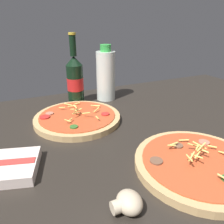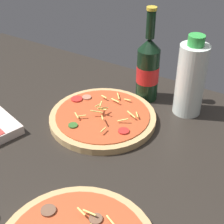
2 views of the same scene
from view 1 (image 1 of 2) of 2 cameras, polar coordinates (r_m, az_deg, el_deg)
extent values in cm
cube|color=#28231E|center=(65.79, 3.03, -6.62)|extent=(160.00, 90.00, 2.50)
cylinder|color=tan|center=(54.66, 21.45, -12.62)|extent=(28.61, 28.61, 1.82)
cylinder|color=#C14C28|center=(54.08, 21.62, -11.71)|extent=(25.18, 25.18, 0.30)
cylinder|color=brown|center=(57.44, 16.81, -8.38)|extent=(2.55, 2.55, 0.40)
cylinder|color=brown|center=(50.71, 11.49, -12.40)|extent=(2.92, 2.92, 0.40)
cylinder|color=#B7755B|center=(61.09, 22.92, -7.30)|extent=(2.74, 2.74, 0.40)
cylinder|color=#EADB6B|center=(57.41, 27.21, -9.48)|extent=(0.46, 2.78, 1.18)
cylinder|color=#EADB6B|center=(50.13, 19.57, -11.24)|extent=(1.39, 2.91, 0.79)
cylinder|color=#EADB6B|center=(56.24, 15.75, -8.03)|extent=(2.77, 0.47, 0.48)
cylinder|color=#EADB6B|center=(54.10, 22.57, -9.17)|extent=(1.51, 2.76, 0.52)
cylinder|color=#EADB6B|center=(56.08, 20.48, -8.12)|extent=(2.68, 1.65, 1.17)
cylinder|color=#EADB6B|center=(52.39, 21.43, -10.37)|extent=(2.52, 1.34, 0.84)
cylinder|color=#EADB6B|center=(53.31, 22.31, -8.44)|extent=(3.24, 1.17, 1.29)
cylinder|color=#EADB6B|center=(54.85, 15.31, -8.41)|extent=(2.13, 0.86, 0.62)
cylinder|color=#EADB6B|center=(51.87, 21.32, -10.70)|extent=(0.56, 3.09, 1.08)
cylinder|color=#EADB6B|center=(59.40, 18.24, -6.99)|extent=(2.47, 1.44, 0.52)
cylinder|color=#EADB6B|center=(48.95, 26.85, -14.86)|extent=(0.51, 2.06, 0.50)
cylinder|color=#EADB6B|center=(51.18, 20.08, -10.84)|extent=(2.85, 1.65, 1.12)
cylinder|color=#EADB6B|center=(58.68, 24.67, -8.19)|extent=(1.92, 1.55, 0.62)
cylinder|color=#EADB6B|center=(52.99, 21.38, -8.62)|extent=(2.01, 1.50, 0.36)
cylinder|color=#EADB6B|center=(54.70, 21.87, -8.04)|extent=(2.42, 2.69, 1.47)
cylinder|color=tan|center=(73.47, -8.97, -1.61)|extent=(28.26, 28.26, 1.87)
cylinder|color=#C14C28|center=(73.02, -9.03, -0.84)|extent=(24.86, 24.86, 0.30)
cylinder|color=#336628|center=(64.80, -9.95, -3.82)|extent=(2.37, 2.37, 0.40)
cylinder|color=red|center=(72.24, -1.76, -0.52)|extent=(2.75, 2.75, 0.40)
cylinder|color=#B7755B|center=(75.43, -16.01, -0.40)|extent=(2.54, 2.54, 0.40)
cylinder|color=red|center=(73.22, -17.16, -1.27)|extent=(3.23, 3.23, 0.40)
cylinder|color=#EADB6B|center=(81.23, -9.11, 2.23)|extent=(2.10, 0.41, 0.61)
cylinder|color=#EADB6B|center=(76.75, -4.47, 1.60)|extent=(2.97, 1.24, 0.92)
cylinder|color=#EADB6B|center=(67.93, -10.79, -1.96)|extent=(1.70, 1.61, 0.41)
cylinder|color=#EADB6B|center=(73.89, -4.12, 0.57)|extent=(2.60, 1.65, 1.10)
cylinder|color=#EADB6B|center=(68.02, -3.86, -1.47)|extent=(0.37, 2.19, 0.37)
cylinder|color=#EADB6B|center=(72.42, -9.21, 0.62)|extent=(1.72, 3.07, 1.36)
cylinder|color=#EADB6B|center=(71.70, -9.59, 1.40)|extent=(0.88, 1.89, 0.90)
cylinder|color=#EADB6B|center=(70.75, -9.40, -0.26)|extent=(2.88, 2.11, 1.07)
cylinder|color=#EADB6B|center=(77.55, -12.93, 1.14)|extent=(2.01, 0.79, 0.40)
cylinder|color=#EADB6B|center=(78.53, -4.12, 1.67)|extent=(2.19, 2.88, 0.99)
cylinder|color=#EADB6B|center=(71.93, -10.34, 0.71)|extent=(0.76, 3.24, 1.42)
cylinder|color=#EADB6B|center=(72.16, -8.92, 0.45)|extent=(2.71, 0.53, 1.16)
cylinder|color=#EADB6B|center=(66.86, -11.54, -2.21)|extent=(1.91, 1.21, 0.98)
cylinder|color=#EADB6B|center=(80.97, -11.39, 1.95)|extent=(2.40, 2.77, 0.38)
cylinder|color=#EADB6B|center=(78.40, -10.40, 1.55)|extent=(2.92, 1.06, 0.50)
cylinder|color=#EADB6B|center=(69.95, -6.70, -0.28)|extent=(2.26, 2.75, 1.29)
cylinder|color=black|center=(87.39, -9.54, 7.08)|extent=(6.32, 6.32, 15.21)
cone|color=black|center=(85.32, -9.95, 13.08)|extent=(6.32, 6.32, 3.38)
cylinder|color=black|center=(84.56, -10.22, 16.71)|extent=(2.40, 2.40, 7.51)
cylinder|color=gold|center=(84.21, -10.43, 19.51)|extent=(2.76, 2.76, 0.80)
cylinder|color=red|center=(87.31, -9.55, 7.27)|extent=(6.38, 6.38, 4.87)
cylinder|color=silver|center=(90.35, -1.63, 9.36)|extent=(7.67, 7.67, 19.57)
cylinder|color=green|center=(88.34, -1.71, 16.37)|extent=(4.22, 4.22, 2.67)
cylinder|color=beige|center=(40.74, 1.69, -23.39)|extent=(2.41, 2.41, 2.41)
ellipsoid|color=#C6B293|center=(41.46, 4.56, -22.43)|extent=(4.56, 5.36, 3.75)
cube|color=beige|center=(55.12, -26.26, -12.85)|extent=(16.80, 15.26, 2.40)
cube|color=#B73833|center=(54.42, -26.50, -11.75)|extent=(13.44, 5.75, 0.16)
camera|label=2|loc=(0.62, 73.14, 29.72)|focal=55.00mm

